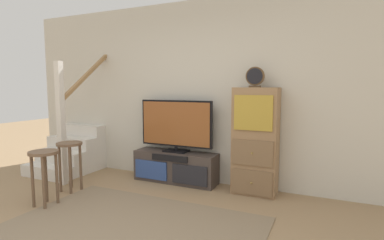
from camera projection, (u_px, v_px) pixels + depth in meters
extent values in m
cube|color=beige|center=(201.00, 92.00, 4.56)|extent=(6.40, 0.12, 2.70)
cube|color=#847056|center=(128.00, 230.00, 3.02)|extent=(2.60, 1.80, 0.01)
cube|color=#423833|center=(176.00, 167.00, 4.57)|extent=(1.28, 0.36, 0.46)
cube|color=#2D4784|center=(151.00, 170.00, 4.53)|extent=(0.54, 0.02, 0.28)
cube|color=#232328|center=(189.00, 175.00, 4.26)|extent=(0.54, 0.02, 0.28)
cube|color=black|center=(169.00, 158.00, 4.37)|extent=(0.58, 0.02, 0.09)
cube|color=black|center=(176.00, 151.00, 4.56)|extent=(0.36, 0.22, 0.02)
cylinder|color=black|center=(176.00, 148.00, 4.55)|extent=(0.05, 0.05, 0.06)
cube|color=black|center=(176.00, 123.00, 4.51)|extent=(1.15, 0.05, 0.69)
cube|color=brown|center=(175.00, 124.00, 4.49)|extent=(1.10, 0.01, 0.64)
cube|color=#93704C|center=(256.00, 141.00, 4.03)|extent=(0.58, 0.34, 1.43)
cube|color=brown|center=(252.00, 183.00, 3.92)|extent=(0.53, 0.02, 0.33)
sphere|color=olive|center=(251.00, 183.00, 3.90)|extent=(0.03, 0.03, 0.03)
cube|color=brown|center=(252.00, 153.00, 3.88)|extent=(0.53, 0.02, 0.33)
sphere|color=olive|center=(252.00, 153.00, 3.86)|extent=(0.03, 0.03, 0.03)
cube|color=#B79333|center=(253.00, 113.00, 3.82)|extent=(0.49, 0.02, 0.45)
cube|color=#4C3823|center=(255.00, 86.00, 3.94)|extent=(0.15, 0.08, 0.02)
cylinder|color=brown|center=(255.00, 76.00, 3.92)|extent=(0.24, 0.04, 0.24)
cylinder|color=black|center=(255.00, 76.00, 3.90)|extent=(0.21, 0.01, 0.21)
cube|color=silver|center=(47.00, 172.00, 4.78)|extent=(0.90, 0.26, 0.19)
cube|color=silver|center=(60.00, 162.00, 5.01)|extent=(0.90, 0.26, 0.38)
cube|color=silver|center=(72.00, 153.00, 5.23)|extent=(0.90, 0.26, 0.57)
cube|color=silver|center=(83.00, 145.00, 5.46)|extent=(0.90, 0.26, 0.76)
cube|color=silver|center=(93.00, 138.00, 5.68)|extent=(0.90, 0.26, 0.95)
cube|color=silver|center=(61.00, 124.00, 4.37)|extent=(0.09, 0.09, 1.80)
cube|color=#9E7547|center=(91.00, 70.00, 4.87)|extent=(0.06, 1.33, 0.99)
cylinder|color=brown|center=(33.00, 181.00, 3.59)|extent=(0.04, 0.04, 0.64)
cylinder|color=brown|center=(44.00, 183.00, 3.51)|extent=(0.04, 0.04, 0.64)
cylinder|color=brown|center=(46.00, 177.00, 3.76)|extent=(0.04, 0.04, 0.64)
cylinder|color=brown|center=(57.00, 179.00, 3.68)|extent=(0.04, 0.04, 0.64)
cylinder|color=brown|center=(43.00, 152.00, 3.60)|extent=(0.34, 0.34, 0.03)
cylinder|color=brown|center=(60.00, 169.00, 4.12)|extent=(0.04, 0.04, 0.64)
cylinder|color=brown|center=(70.00, 170.00, 4.04)|extent=(0.04, 0.04, 0.64)
cylinder|color=brown|center=(71.00, 166.00, 4.28)|extent=(0.04, 0.04, 0.64)
cylinder|color=brown|center=(81.00, 167.00, 4.21)|extent=(0.04, 0.04, 0.64)
cylinder|color=brown|center=(69.00, 144.00, 4.12)|extent=(0.34, 0.34, 0.03)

